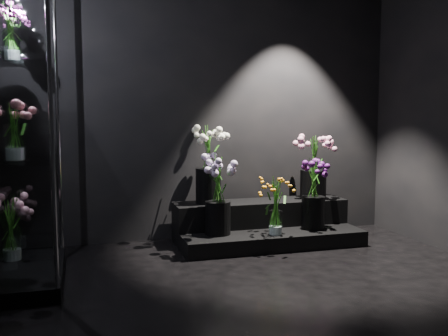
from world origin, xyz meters
name	(u,v)px	position (x,y,z in m)	size (l,w,h in m)	color
floor	(278,309)	(0.00, 0.00, 0.00)	(4.00, 4.00, 0.00)	black
wall_back	(202,98)	(0.00, 2.00, 1.40)	(4.00, 4.00, 0.00)	black
display_riser	(264,225)	(0.54, 1.65, 0.16)	(1.73, 0.77, 0.38)	black
display_case	(10,121)	(-1.65, 1.01, 1.19)	(0.65, 1.08, 2.38)	black
bouquet_orange_bells	(276,205)	(0.52, 1.32, 0.42)	(0.34, 0.34, 0.53)	white
bouquet_lilac	(218,190)	(0.02, 1.48, 0.55)	(0.43, 0.43, 0.72)	black
bouquet_purple	(314,191)	(0.96, 1.45, 0.51)	(0.35, 0.35, 0.67)	black
bouquet_cream_roses	(208,159)	(0.00, 1.78, 0.82)	(0.39, 0.39, 0.75)	black
bouquet_pink_roses	(313,163)	(1.09, 1.73, 0.75)	(0.46, 0.46, 0.63)	black
bouquet_case_pink	(14,128)	(-1.61, 0.80, 1.14)	(0.34, 0.34, 0.41)	white
bouquet_case_magenta	(11,31)	(-1.64, 1.13, 1.84)	(0.25, 0.25, 0.41)	white
bouquet_case_base_pink	(11,228)	(-1.71, 1.25, 0.36)	(0.40, 0.40, 0.48)	white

